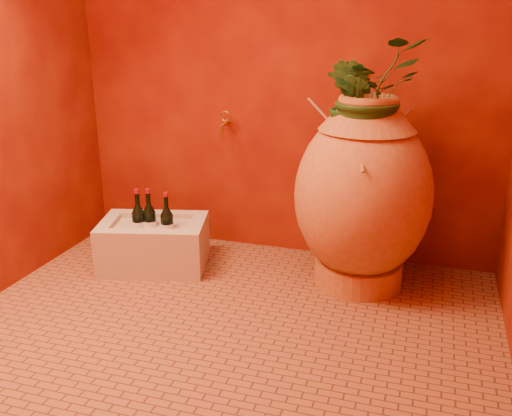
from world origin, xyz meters
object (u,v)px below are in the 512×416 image
(amphora, at_px, (363,194))
(wine_bottle_a, at_px, (150,223))
(stone_basin, at_px, (154,245))
(wine_bottle_c, at_px, (167,226))
(wine_bottle_b, at_px, (139,224))
(wall_tap, at_px, (224,123))

(amphora, xyz_separation_m, wine_bottle_a, (-1.17, -0.13, -0.24))
(stone_basin, bearing_deg, wine_bottle_c, -3.66)
(amphora, height_order, wine_bottle_b, amphora)
(wine_bottle_a, bearing_deg, wine_bottle_c, -1.99)
(wine_bottle_b, height_order, wine_bottle_c, wine_bottle_b)
(wine_bottle_b, relative_size, wall_tap, 2.09)
(wine_bottle_a, relative_size, wall_tap, 2.08)
(wine_bottle_a, bearing_deg, wall_tap, 52.81)
(amphora, height_order, wine_bottle_a, amphora)
(stone_basin, bearing_deg, wine_bottle_b, -157.66)
(wall_tap, bearing_deg, stone_basin, -125.81)
(wine_bottle_b, bearing_deg, wine_bottle_a, 26.47)
(amphora, relative_size, wine_bottle_a, 3.23)
(stone_basin, xyz_separation_m, wine_bottle_b, (-0.07, -0.03, 0.13))
(amphora, relative_size, wine_bottle_c, 3.31)
(wine_bottle_b, distance_m, wall_tap, 0.77)
(wine_bottle_a, height_order, wall_tap, wall_tap)
(wall_tap, bearing_deg, wine_bottle_c, -115.76)
(wine_bottle_a, distance_m, wine_bottle_b, 0.06)
(amphora, height_order, wall_tap, amphora)
(amphora, bearing_deg, wine_bottle_b, -172.49)
(wine_bottle_a, bearing_deg, wine_bottle_b, -153.53)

